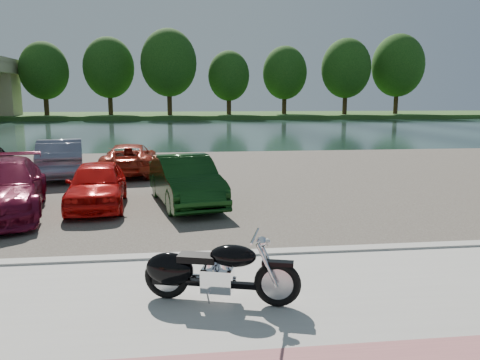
# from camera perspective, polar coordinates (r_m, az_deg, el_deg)

# --- Properties ---
(ground) EXTENTS (200.00, 200.00, 0.00)m
(ground) POSITION_cam_1_polar(r_m,az_deg,el_deg) (7.33, 3.19, -14.71)
(ground) COLOR #595447
(ground) RESTS_ON ground
(promenade) EXTENTS (60.00, 6.00, 0.10)m
(promenade) POSITION_cam_1_polar(r_m,az_deg,el_deg) (6.42, 4.84, -17.97)
(promenade) COLOR #A6A29C
(promenade) RESTS_ON ground
(kerb) EXTENTS (60.00, 0.30, 0.14)m
(kerb) POSITION_cam_1_polar(r_m,az_deg,el_deg) (9.13, 0.95, -9.13)
(kerb) COLOR #A6A29C
(kerb) RESTS_ON ground
(parking_lot) EXTENTS (60.00, 18.00, 0.04)m
(parking_lot) POSITION_cam_1_polar(r_m,az_deg,el_deg) (17.85, -3.05, 0.13)
(parking_lot) COLOR #403A33
(parking_lot) RESTS_ON ground
(river) EXTENTS (120.00, 40.00, 0.00)m
(river) POSITION_cam_1_polar(r_m,az_deg,el_deg) (46.67, -5.55, 6.12)
(river) COLOR #192D29
(river) RESTS_ON ground
(far_bank) EXTENTS (120.00, 24.00, 0.60)m
(far_bank) POSITION_cam_1_polar(r_m,az_deg,el_deg) (78.61, -6.19, 7.85)
(far_bank) COLOR #2C4D1B
(far_bank) RESTS_ON ground
(far_trees) EXTENTS (70.25, 10.68, 12.52)m
(far_trees) POSITION_cam_1_polar(r_m,az_deg,el_deg) (72.69, -2.69, 13.40)
(far_trees) COLOR #312012
(far_trees) RESTS_ON far_bank
(motorcycle) EXTENTS (2.27, 0.99, 1.05)m
(motorcycle) POSITION_cam_1_polar(r_m,az_deg,el_deg) (6.97, -4.13, -11.02)
(motorcycle) COLOR black
(motorcycle) RESTS_ON promenade
(car_3) EXTENTS (3.07, 5.31, 1.45)m
(car_3) POSITION_cam_1_polar(r_m,az_deg,el_deg) (13.62, -27.08, -0.85)
(car_3) COLOR maroon
(car_3) RESTS_ON parking_lot
(car_4) EXTENTS (1.79, 3.87, 1.28)m
(car_4) POSITION_cam_1_polar(r_m,az_deg,el_deg) (13.66, -17.04, -0.51)
(car_4) COLOR red
(car_4) RESTS_ON parking_lot
(car_5) EXTENTS (2.33, 4.46, 1.40)m
(car_5) POSITION_cam_1_polar(r_m,az_deg,el_deg) (13.46, -6.67, -0.04)
(car_5) COLOR black
(car_5) RESTS_ON parking_lot
(car_9) EXTENTS (2.47, 4.73, 1.48)m
(car_9) POSITION_cam_1_polar(r_m,az_deg,el_deg) (19.31, -20.99, 2.51)
(car_9) COLOR slate
(car_9) RESTS_ON parking_lot
(car_10) EXTENTS (2.21, 4.50, 1.23)m
(car_10) POSITION_cam_1_polar(r_m,az_deg,el_deg) (19.31, -13.32, 2.52)
(car_10) COLOR #AB2F1C
(car_10) RESTS_ON parking_lot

